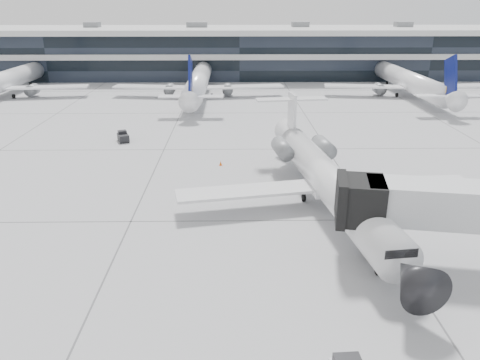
{
  "coord_description": "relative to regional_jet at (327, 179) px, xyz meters",
  "views": [
    {
      "loc": [
        -1.58,
        -34.76,
        16.87
      ],
      "look_at": [
        -0.98,
        2.63,
        2.6
      ],
      "focal_mm": 35.0,
      "sensor_mm": 36.0,
      "label": 1
    }
  ],
  "objects": [
    {
      "name": "regional_jet",
      "position": [
        0.0,
        0.0,
        0.0
      ],
      "size": [
        26.2,
        32.71,
        7.55
      ],
      "rotation": [
        0.0,
        0.0,
        0.12
      ],
      "color": "silver",
      "rests_on": "ground"
    },
    {
      "name": "far_tug",
      "position": [
        -22.31,
        20.85,
        -1.98
      ],
      "size": [
        1.94,
        2.4,
        1.33
      ],
      "rotation": [
        0.0,
        0.0,
        0.39
      ],
      "color": "black",
      "rests_on": "ground"
    },
    {
      "name": "terminal",
      "position": [
        -6.57,
        79.08,
        2.42
      ],
      "size": [
        170.0,
        22.0,
        10.0
      ],
      "primitive_type": "cube",
      "color": "black",
      "rests_on": "ground"
    },
    {
      "name": "bg_jet_right",
      "position": [
        25.43,
        52.08,
        -2.58
      ],
      "size": [
        32.0,
        40.0,
        9.6
      ],
      "primitive_type": null,
      "color": "white",
      "rests_on": "ground"
    },
    {
      "name": "traffic_cone",
      "position": [
        -9.5,
        11.1,
        -2.34
      ],
      "size": [
        0.43,
        0.43,
        0.5
      ],
      "rotation": [
        0.0,
        0.0,
        -0.32
      ],
      "color": "#F45D0C",
      "rests_on": "ground"
    },
    {
      "name": "bg_jet_center",
      "position": [
        -14.57,
        52.08,
        -2.58
      ],
      "size": [
        32.0,
        40.0,
        9.6
      ],
      "primitive_type": null,
      "color": "white",
      "rests_on": "ground"
    },
    {
      "name": "ground",
      "position": [
        -6.57,
        -2.92,
        -2.58
      ],
      "size": [
        220.0,
        220.0,
        0.0
      ],
      "primitive_type": "plane",
      "color": "#9A9A9D",
      "rests_on": "ground"
    },
    {
      "name": "bg_jet_left",
      "position": [
        -51.57,
        52.08,
        -2.58
      ],
      "size": [
        32.0,
        40.0,
        9.6
      ],
      "primitive_type": null,
      "color": "white",
      "rests_on": "ground"
    }
  ]
}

